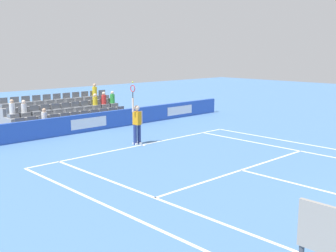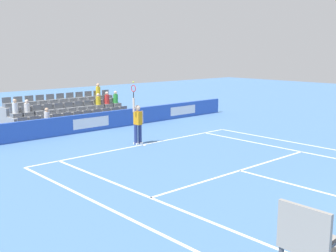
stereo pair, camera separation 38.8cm
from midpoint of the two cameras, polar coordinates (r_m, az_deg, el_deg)
line_baseline at (r=18.76m, az=-2.91°, el=-2.58°), size 10.97×0.10×0.01m
line_service at (r=15.05m, az=10.54°, el=-6.01°), size 8.23×0.10×0.01m
line_centre_service at (r=13.47m, az=21.54°, el=-8.54°), size 0.10×6.40×0.01m
line_singles_sideline_left at (r=11.86m, az=-0.01°, el=-10.36°), size 0.10×11.89×0.01m
line_singles_sideline_right at (r=18.20m, az=19.59°, el=-3.59°), size 0.10×11.89×0.01m
line_doubles_sideline_left at (r=11.05m, az=-5.39°, el=-12.00°), size 0.10×11.89×0.01m
line_doubles_sideline_right at (r=19.39m, az=21.52°, el=-2.88°), size 0.10×11.89×0.01m
line_centre_mark at (r=18.69m, az=-2.72°, el=-2.64°), size 0.10×0.20×0.01m
sponsor_barrier at (r=22.15m, az=-10.10°, el=0.50°), size 20.11×0.22×0.94m
tennis_player at (r=18.74m, az=-3.58°, el=0.48°), size 0.53×0.37×2.85m
stadium_stand at (r=24.11m, az=-13.03°, el=1.37°), size 6.82×2.85×2.20m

